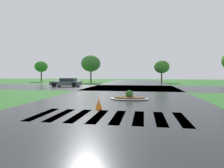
# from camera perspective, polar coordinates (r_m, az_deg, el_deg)

# --- Properties ---
(asphalt_roadway) EXTENTS (11.64, 80.00, 0.01)m
(asphalt_roadway) POSITION_cam_1_polar(r_m,az_deg,el_deg) (13.16, 2.39, -5.25)
(asphalt_roadway) COLOR #232628
(asphalt_roadway) RESTS_ON ground
(asphalt_cross_road) EXTENTS (90.00, 10.48, 0.01)m
(asphalt_cross_road) POSITION_cam_1_polar(r_m,az_deg,el_deg) (25.93, 5.79, -1.09)
(asphalt_cross_road) COLOR #232628
(asphalt_cross_road) RESTS_ON ground
(crosswalk_stripes) EXTENTS (6.75, 2.85, 0.01)m
(crosswalk_stripes) POSITION_cam_1_polar(r_m,az_deg,el_deg) (8.81, -1.13, -9.47)
(crosswalk_stripes) COLOR white
(crosswalk_stripes) RESTS_ON ground
(median_island) EXTENTS (2.87, 1.92, 0.68)m
(median_island) POSITION_cam_1_polar(r_m,az_deg,el_deg) (14.56, 5.07, -3.91)
(median_island) COLOR #9E9B93
(median_island) RESTS_ON ground
(car_silver_hatch) EXTENTS (4.35, 2.13, 1.22)m
(car_silver_hatch) POSITION_cam_1_polar(r_m,az_deg,el_deg) (28.89, -13.09, 0.43)
(car_silver_hatch) COLOR #4C545B
(car_silver_hatch) RESTS_ON ground
(traffic_cone) EXTENTS (0.38, 0.38, 0.59)m
(traffic_cone) POSITION_cam_1_polar(r_m,az_deg,el_deg) (10.62, -3.91, -5.77)
(traffic_cone) COLOR orange
(traffic_cone) RESTS_ON ground
(background_treeline) EXTENTS (43.27, 5.72, 6.12)m
(background_treeline) POSITION_cam_1_polar(r_m,az_deg,el_deg) (39.81, 11.76, 5.94)
(background_treeline) COLOR #4C3823
(background_treeline) RESTS_ON ground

